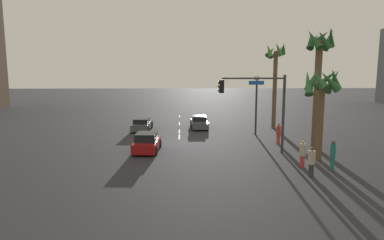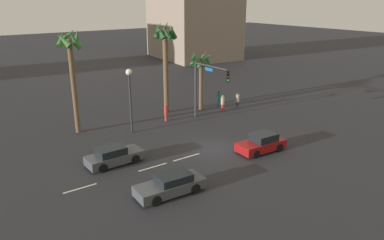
{
  "view_description": "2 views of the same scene",
  "coord_description": "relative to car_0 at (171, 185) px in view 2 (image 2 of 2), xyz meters",
  "views": [
    {
      "loc": [
        26.64,
        0.12,
        5.77
      ],
      "look_at": [
        -1.37,
        1.13,
        1.81
      ],
      "focal_mm": 30.17,
      "sensor_mm": 36.0,
      "label": 1
    },
    {
      "loc": [
        -17.55,
        -21.18,
        11.6
      ],
      "look_at": [
        -0.99,
        1.96,
        2.09
      ],
      "focal_mm": 34.6,
      "sensor_mm": 36.0,
      "label": 2
    }
  ],
  "objects": [
    {
      "name": "pedestrian_0",
      "position": [
        7.2,
        12.18,
        0.32
      ],
      "size": [
        0.39,
        0.39,
        1.74
      ],
      "color": "#BF3833",
      "rests_on": "ground_plane"
    },
    {
      "name": "lane_stripe_1",
      "position": [
        -4.37,
        3.89,
        -0.59
      ],
      "size": [
        2.17,
        0.14,
        0.01
      ],
      "primitive_type": "cube",
      "color": "silver",
      "rests_on": "ground_plane"
    },
    {
      "name": "traffic_signal",
      "position": [
        10.33,
        9.82,
        3.33
      ],
      "size": [
        0.33,
        4.95,
        5.75
      ],
      "color": "#38383D",
      "rests_on": "ground_plane"
    },
    {
      "name": "lane_stripe_3",
      "position": [
        3.87,
        3.89,
        -0.59
      ],
      "size": [
        2.38,
        0.14,
        0.01
      ],
      "primitive_type": "cube",
      "color": "silver",
      "rests_on": "ground_plane"
    },
    {
      "name": "pedestrian_1",
      "position": [
        15.91,
        11.43,
        0.3
      ],
      "size": [
        0.48,
        0.48,
        1.72
      ],
      "color": "#333338",
      "rests_on": "ground_plane"
    },
    {
      "name": "pedestrian_2",
      "position": [
        13.97,
        11.65,
        0.28
      ],
      "size": [
        0.41,
        0.41,
        1.68
      ],
      "color": "#BF3833",
      "rests_on": "ground_plane"
    },
    {
      "name": "palm_tree_0",
      "position": [
        8.78,
        14.63,
        6.07
      ],
      "size": [
        2.36,
        2.57,
        9.34
      ],
      "color": "brown",
      "rests_on": "ground_plane"
    },
    {
      "name": "pedestrian_3",
      "position": [
        14.72,
        13.21,
        0.38
      ],
      "size": [
        0.4,
        0.4,
        1.82
      ],
      "color": "#1E7266",
      "rests_on": "ground_plane"
    },
    {
      "name": "car_2",
      "position": [
        -1.06,
        6.02,
        0.02
      ],
      "size": [
        4.13,
        1.86,
        1.34
      ],
      "color": "#474C51",
      "rests_on": "ground_plane"
    },
    {
      "name": "palm_tree_1",
      "position": [
        12.3,
        13.44,
        4.28
      ],
      "size": [
        2.61,
        2.66,
        6.41
      ],
      "color": "brown",
      "rests_on": "ground_plane"
    },
    {
      "name": "lane_stripe_2",
      "position": [
        0.95,
        3.89,
        -0.59
      ],
      "size": [
        2.28,
        0.14,
        0.01
      ],
      "primitive_type": "cube",
      "color": "silver",
      "rests_on": "ground_plane"
    },
    {
      "name": "streetlamp",
      "position": [
        3.02,
        11.24,
        3.47
      ],
      "size": [
        0.56,
        0.56,
        5.75
      ],
      "color": "#2D2D33",
      "rests_on": "ground_plane"
    },
    {
      "name": "ground_plane",
      "position": [
        6.78,
        3.89,
        -0.6
      ],
      "size": [
        220.0,
        220.0,
        0.0
      ],
      "primitive_type": "plane",
      "color": "#28282D"
    },
    {
      "name": "palm_tree_2",
      "position": [
        -0.89,
        14.11,
        5.97
      ],
      "size": [
        2.23,
        2.36,
        9.16
      ],
      "color": "brown",
      "rests_on": "ground_plane"
    },
    {
      "name": "car_1",
      "position": [
        9.39,
        1.46,
        0.06
      ],
      "size": [
        4.04,
        2.0,
        1.44
      ],
      "color": "maroon",
      "rests_on": "ground_plane"
    },
    {
      "name": "car_0",
      "position": [
        0.0,
        0.0,
        0.0
      ],
      "size": [
        4.46,
        1.96,
        1.28
      ],
      "color": "#474C51",
      "rests_on": "ground_plane"
    }
  ]
}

